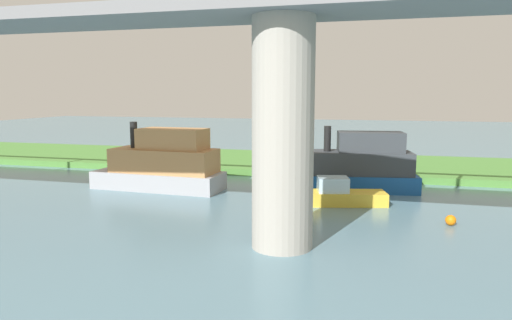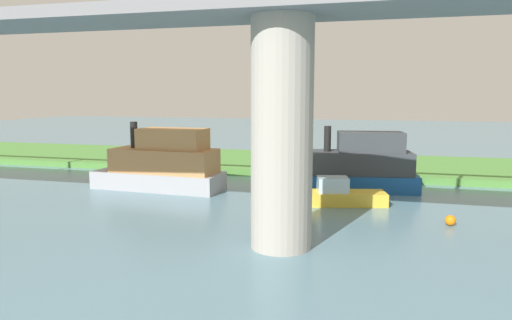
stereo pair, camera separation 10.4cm
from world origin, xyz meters
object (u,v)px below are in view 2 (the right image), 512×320
at_px(bridge_pylon, 282,135).
at_px(mooring_post, 181,160).
at_px(skiff_small, 357,167).
at_px(riverboat_paddlewheel, 341,195).
at_px(marker_buoy, 450,220).
at_px(motorboat_red, 162,165).
at_px(person_on_bank, 307,161).

bearing_deg(bridge_pylon, mooring_post, -53.96).
bearing_deg(skiff_small, bridge_pylon, 79.07).
height_order(bridge_pylon, skiff_small, bridge_pylon).
distance_m(bridge_pylon, skiff_small, 12.80).
height_order(riverboat_paddlewheel, marker_buoy, riverboat_paddlewheel).
relative_size(bridge_pylon, skiff_small, 1.08).
height_order(mooring_post, motorboat_red, motorboat_red).
xyz_separation_m(bridge_pylon, person_on_bank, (1.56, -16.43, -3.37)).
xyz_separation_m(mooring_post, skiff_small, (-13.86, 3.59, 0.57)).
distance_m(riverboat_paddlewheel, motorboat_red, 11.77).
bearing_deg(mooring_post, person_on_bank, -176.37).
xyz_separation_m(mooring_post, motorboat_red, (-1.57, 6.45, 0.65)).
height_order(person_on_bank, mooring_post, person_on_bank).
distance_m(person_on_bank, skiff_small, 5.76).
bearing_deg(marker_buoy, mooring_post, -29.93).
bearing_deg(marker_buoy, skiff_small, -56.34).
xyz_separation_m(motorboat_red, marker_buoy, (-17.03, 4.26, -1.37)).
bearing_deg(person_on_bank, mooring_post, 3.63).
relative_size(bridge_pylon, riverboat_paddlewheel, 1.85).
relative_size(person_on_bank, riverboat_paddlewheel, 0.28).
distance_m(person_on_bank, mooring_post, 9.97).
xyz_separation_m(person_on_bank, motorboat_red, (8.38, 7.08, 0.42)).
height_order(skiff_small, marker_buoy, skiff_small).
distance_m(person_on_bank, motorboat_red, 10.98).
bearing_deg(marker_buoy, motorboat_red, -14.04).
bearing_deg(motorboat_red, person_on_bank, -139.79).
relative_size(mooring_post, riverboat_paddlewheel, 0.19).
xyz_separation_m(skiff_small, motorboat_red, (12.29, 2.86, 0.08)).
xyz_separation_m(mooring_post, riverboat_paddlewheel, (-13.21, 7.74, -0.41)).
relative_size(person_on_bank, skiff_small, 0.16).
bearing_deg(mooring_post, marker_buoy, 150.07).
bearing_deg(mooring_post, skiff_small, 165.49).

